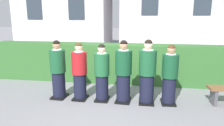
{
  "coord_description": "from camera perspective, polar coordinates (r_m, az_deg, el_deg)",
  "views": [
    {
      "loc": [
        0.82,
        -5.35,
        2.31
      ],
      "look_at": [
        0.0,
        0.0,
        1.05
      ],
      "focal_mm": 33.93,
      "sensor_mm": 36.0,
      "label": 1
    }
  ],
  "objects": [
    {
      "name": "ground_plane",
      "position": [
        5.89,
        0.0,
        -10.0
      ],
      "size": [
        60.0,
        60.0,
        0.0
      ],
      "primitive_type": "plane",
      "color": "slate"
    },
    {
      "name": "student_front_row_2",
      "position": [
        5.67,
        -2.73,
        -3.01
      ],
      "size": [
        0.4,
        0.49,
        1.55
      ],
      "color": "black",
      "rests_on": "ground"
    },
    {
      "name": "school_building_main",
      "position": [
        14.05,
        -12.44,
        15.46
      ],
      "size": [
        5.8,
        3.43,
        5.76
      ],
      "color": "silver",
      "rests_on": "ground"
    },
    {
      "name": "student_front_row_3",
      "position": [
        5.57,
        3.1,
        -2.73
      ],
      "size": [
        0.43,
        0.5,
        1.66
      ],
      "color": "black",
      "rests_on": "ground"
    },
    {
      "name": "student_front_row_5",
      "position": [
        5.64,
        15.27,
        -3.47
      ],
      "size": [
        0.41,
        0.51,
        1.57
      ],
      "color": "black",
      "rests_on": "ground"
    },
    {
      "name": "student_in_red_blazer",
      "position": [
        5.81,
        -8.74,
        -2.63
      ],
      "size": [
        0.41,
        0.46,
        1.58
      ],
      "color": "black",
      "rests_on": "ground"
    },
    {
      "name": "hedge",
      "position": [
        7.25,
        2.0,
        -0.08
      ],
      "size": [
        8.91,
        0.7,
        1.31
      ],
      "color": "#33662D",
      "rests_on": "ground"
    },
    {
      "name": "student_front_row_4",
      "position": [
        5.55,
        9.48,
        -2.81
      ],
      "size": [
        0.44,
        0.53,
        1.69
      ],
      "color": "black",
      "rests_on": "ground"
    },
    {
      "name": "student_front_row_0",
      "position": [
        6.02,
        -14.32,
        -2.1
      ],
      "size": [
        0.42,
        0.52,
        1.62
      ],
      "color": "black",
      "rests_on": "ground"
    }
  ]
}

